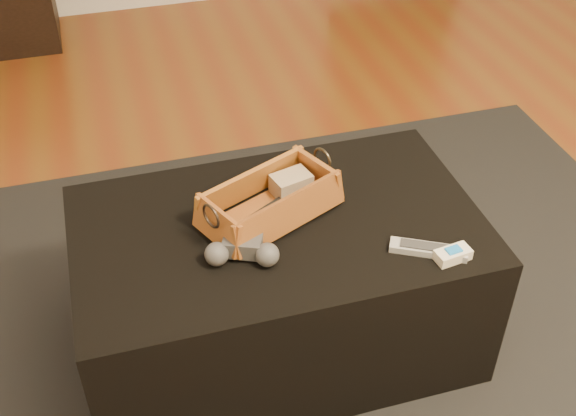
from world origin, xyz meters
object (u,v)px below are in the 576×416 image
object	(u,v)px
tv_remote	(268,214)
cream_gadget	(453,255)
wicker_basket	(270,203)
silver_remote	(428,249)
game_controller	(242,251)
ottoman	(279,285)

from	to	relation	value
tv_remote	cream_gadget	bearing A→B (deg)	-64.54
wicker_basket	silver_remote	world-z (taller)	wicker_basket
tv_remote	silver_remote	bearing A→B (deg)	-63.72
wicker_basket	game_controller	xyz separation A→B (m)	(-0.10, -0.14, -0.01)
ottoman	tv_remote	bearing A→B (deg)	141.70
game_controller	silver_remote	bearing A→B (deg)	-12.97
wicker_basket	game_controller	world-z (taller)	wicker_basket
game_controller	tv_remote	bearing A→B (deg)	52.03
wicker_basket	tv_remote	bearing A→B (deg)	-118.51
tv_remote	wicker_basket	bearing A→B (deg)	30.87
ottoman	game_controller	size ratio (longest dim) A/B	5.55
game_controller	cream_gadget	bearing A→B (deg)	-15.98
silver_remote	tv_remote	bearing A→B (deg)	146.90
wicker_basket	cream_gadget	size ratio (longest dim) A/B	4.41
ottoman	silver_remote	distance (m)	0.43
tv_remote	cream_gadget	world-z (taller)	same
cream_gadget	ottoman	bearing A→B (deg)	146.35
ottoman	tv_remote	size ratio (longest dim) A/B	5.44
tv_remote	wicker_basket	world-z (taller)	wicker_basket
ottoman	game_controller	world-z (taller)	game_controller
ottoman	wicker_basket	xyz separation A→B (m)	(-0.01, 0.04, 0.25)
game_controller	cream_gadget	size ratio (longest dim) A/B	2.05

